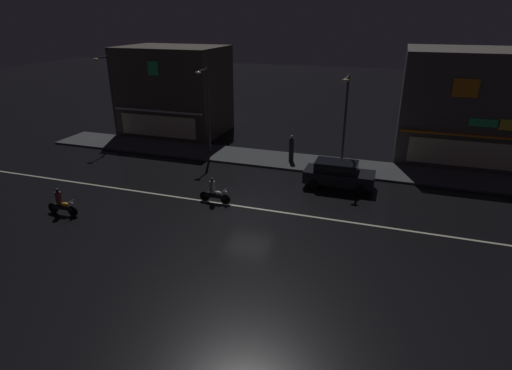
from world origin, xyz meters
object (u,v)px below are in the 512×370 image
Objects in this scene: streetlamp_mid at (207,104)px; motorcycle_following at (214,192)px; pedestrian_on_sidewalk at (291,149)px; traffic_cone at (330,177)px; streetlamp_west at (110,92)px; parked_car_near_kerb at (338,174)px; streetlamp_east at (345,115)px; motorcycle_lead at (61,204)px.

streetlamp_mid reaches higher than motorcycle_following.
traffic_cone is (3.33, -2.71, -0.77)m from pedestrian_on_sidewalk.
motorcycle_following is at bearing 177.62° from pedestrian_on_sidewalk.
streetlamp_west is 1.61× the size of parked_car_near_kerb.
pedestrian_on_sidewalk is at bearing 167.60° from streetlamp_east.
motorcycle_following is at bearing -63.40° from streetlamp_mid.
motorcycle_lead is 3.45× the size of traffic_cone.
pedestrian_on_sidewalk reaches higher than traffic_cone.
parked_car_near_kerb reaches higher than motorcycle_following.
traffic_cone is at bearing -148.24° from motorcycle_lead.
motorcycle_lead is (-13.65, -8.69, -0.24)m from parked_car_near_kerb.
streetlamp_east is (19.34, -1.45, -0.26)m from streetlamp_west.
motorcycle_lead is at bearing 32.46° from parked_car_near_kerb.
motorcycle_following is (13.10, -8.81, -3.61)m from streetlamp_west.
streetlamp_east is 3.39× the size of motorcycle_lead.
motorcycle_lead is (-3.21, -12.07, -3.32)m from streetlamp_mid.
streetlamp_west is 9.14m from streetlamp_mid.
pedestrian_on_sidewalk is 1.02× the size of motorcycle_following.
streetlamp_mid is at bearing 176.44° from streetlamp_east.
streetlamp_mid is 0.99× the size of streetlamp_east.
pedestrian_on_sidewalk is (15.61, -0.63, -3.19)m from streetlamp_west.
traffic_cone is at bearing -102.01° from streetlamp_east.
motorcycle_following is (4.00, -7.99, -3.32)m from streetlamp_mid.
streetlamp_east reaches higher than pedestrian_on_sidewalk.
streetlamp_east is 3.31× the size of pedestrian_on_sidewalk.
streetlamp_east is at bearing -3.56° from streetlamp_mid.
streetlamp_west is 15.95m from pedestrian_on_sidewalk.
streetlamp_mid is (9.09, -0.81, -0.28)m from streetlamp_west.
streetlamp_west is 14.61m from motorcycle_lead.
traffic_cone is (18.94, -3.34, -3.97)m from streetlamp_west.
motorcycle_following is (-6.25, -7.36, -3.35)m from streetlamp_east.
streetlamp_east is at bearing -4.29° from streetlamp_west.
parked_car_near_kerb is 7.82× the size of traffic_cone.
motorcycle_following is at bearing -154.94° from motorcycle_lead.
traffic_cone is (13.06, 9.54, -0.36)m from motorcycle_lead.
streetlamp_east is 3.39× the size of motorcycle_following.
pedestrian_on_sidewalk is 1.02× the size of motorcycle_lead.
streetlamp_west reaches higher than traffic_cone.
streetlamp_west is at bearing 141.19° from motorcycle_following.
pedestrian_on_sidewalk is at bearing 1.60° from streetlamp_mid.
streetlamp_west is 3.65× the size of motorcycle_lead.
pedestrian_on_sidewalk is 8.56m from motorcycle_following.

